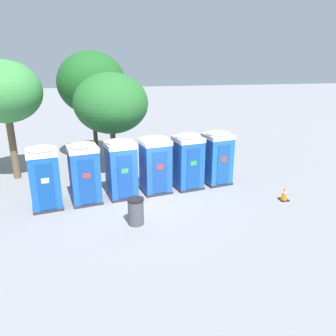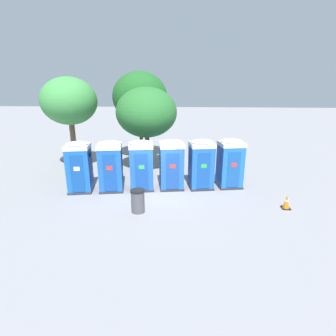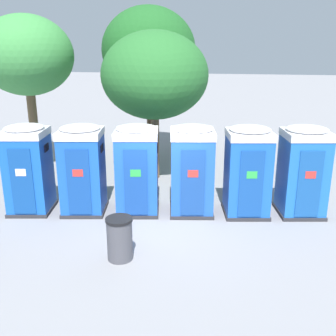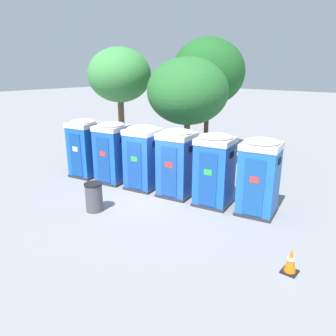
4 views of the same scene
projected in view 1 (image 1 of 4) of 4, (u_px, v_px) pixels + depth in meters
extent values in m
plane|color=gray|center=(143.00, 198.00, 14.11)|extent=(120.00, 120.00, 0.00)
cube|color=#2D2D33|center=(48.00, 206.00, 13.23)|extent=(1.36, 1.39, 0.10)
cube|color=blue|center=(45.00, 180.00, 12.89)|extent=(1.29, 1.32, 2.10)
cube|color=#124595|center=(46.00, 187.00, 12.40)|extent=(0.60, 0.14, 1.85)
cube|color=white|center=(45.00, 181.00, 12.29)|extent=(0.28, 0.06, 0.20)
cube|color=black|center=(58.00, 161.00, 12.86)|extent=(0.09, 0.36, 0.20)
cube|color=white|center=(41.00, 152.00, 12.52)|extent=(1.33, 1.36, 0.20)
ellipsoid|color=white|center=(41.00, 149.00, 12.47)|extent=(1.27, 1.29, 0.18)
cube|color=#2D2D33|center=(87.00, 200.00, 13.76)|extent=(1.39, 1.39, 0.10)
cube|color=blue|center=(85.00, 176.00, 13.41)|extent=(1.32, 1.33, 2.10)
cube|color=#154498|center=(87.00, 182.00, 12.92)|extent=(0.62, 0.14, 1.85)
cube|color=red|center=(87.00, 176.00, 12.82)|extent=(0.28, 0.06, 0.20)
cube|color=black|center=(98.00, 157.00, 13.39)|extent=(0.09, 0.36, 0.20)
cube|color=white|center=(82.00, 149.00, 13.05)|extent=(1.36, 1.37, 0.20)
ellipsoid|color=white|center=(82.00, 145.00, 13.00)|extent=(1.30, 1.30, 0.18)
cube|color=#2D2D33|center=(122.00, 195.00, 14.31)|extent=(1.40, 1.40, 0.10)
cube|color=blue|center=(121.00, 171.00, 13.96)|extent=(1.33, 1.33, 2.10)
cube|color=#17449A|center=(125.00, 177.00, 13.47)|extent=(0.62, 0.15, 1.85)
cube|color=green|center=(125.00, 171.00, 13.37)|extent=(0.28, 0.06, 0.20)
cube|color=black|center=(134.00, 153.00, 13.94)|extent=(0.09, 0.36, 0.20)
cube|color=white|center=(120.00, 145.00, 13.60)|extent=(1.37, 1.37, 0.20)
ellipsoid|color=white|center=(120.00, 142.00, 13.55)|extent=(1.31, 1.30, 0.18)
cube|color=#2D2D33|center=(156.00, 190.00, 14.83)|extent=(1.41, 1.39, 0.10)
cube|color=blue|center=(155.00, 167.00, 14.48)|extent=(1.34, 1.32, 2.10)
cube|color=#1A4597|center=(160.00, 173.00, 13.99)|extent=(0.64, 0.14, 1.85)
cube|color=red|center=(160.00, 167.00, 13.89)|extent=(0.28, 0.06, 0.20)
cube|color=black|center=(168.00, 150.00, 14.46)|extent=(0.08, 0.36, 0.20)
cube|color=white|center=(155.00, 142.00, 14.12)|extent=(1.38, 1.36, 0.20)
ellipsoid|color=white|center=(155.00, 138.00, 14.07)|extent=(1.31, 1.30, 0.18)
cube|color=#2D2D33|center=(187.00, 186.00, 15.30)|extent=(1.41, 1.39, 0.10)
cube|color=blue|center=(188.00, 164.00, 14.95)|extent=(1.34, 1.33, 2.10)
cube|color=#16479B|center=(193.00, 169.00, 14.47)|extent=(0.63, 0.14, 1.85)
cube|color=green|center=(194.00, 163.00, 14.36)|extent=(0.28, 0.06, 0.20)
cube|color=black|center=(200.00, 147.00, 14.94)|extent=(0.09, 0.36, 0.20)
cube|color=white|center=(188.00, 139.00, 14.59)|extent=(1.38, 1.37, 0.20)
ellipsoid|color=white|center=(188.00, 136.00, 14.54)|extent=(1.32, 1.30, 0.18)
cube|color=#2D2D33|center=(216.00, 182.00, 15.87)|extent=(1.41, 1.40, 0.10)
cube|color=blue|center=(217.00, 160.00, 15.52)|extent=(1.35, 1.33, 2.10)
cube|color=#184F9C|center=(223.00, 165.00, 15.03)|extent=(0.63, 0.15, 1.85)
cube|color=red|center=(224.00, 159.00, 14.93)|extent=(0.28, 0.06, 0.20)
cube|color=black|center=(228.00, 144.00, 15.50)|extent=(0.09, 0.36, 0.20)
cube|color=white|center=(218.00, 136.00, 15.15)|extent=(1.39, 1.37, 0.20)
ellipsoid|color=white|center=(218.00, 133.00, 15.11)|extent=(1.32, 1.31, 0.18)
cylinder|color=brown|center=(13.00, 144.00, 15.97)|extent=(0.34, 0.34, 3.46)
ellipsoid|color=#3D8C42|center=(4.00, 92.00, 15.17)|extent=(3.39, 3.39, 2.89)
cylinder|color=#4C3826|center=(95.00, 130.00, 19.16)|extent=(0.25, 0.25, 3.47)
ellipsoid|color=#1E5B23|center=(92.00, 83.00, 18.31)|extent=(3.80, 3.80, 3.46)
cylinder|color=brown|center=(113.00, 147.00, 16.71)|extent=(0.27, 0.27, 2.82)
ellipsoid|color=#286B2D|center=(111.00, 103.00, 16.01)|extent=(3.64, 3.64, 2.96)
cylinder|color=#4C4C54|center=(136.00, 212.00, 11.76)|extent=(0.57, 0.57, 0.93)
cylinder|color=black|center=(135.00, 200.00, 11.60)|extent=(0.60, 0.60, 0.06)
cube|color=black|center=(284.00, 200.00, 13.89)|extent=(0.36, 0.36, 0.04)
cone|color=orange|center=(284.00, 193.00, 13.79)|extent=(0.28, 0.28, 0.60)
cylinder|color=white|center=(285.00, 192.00, 13.78)|extent=(0.17, 0.17, 0.07)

